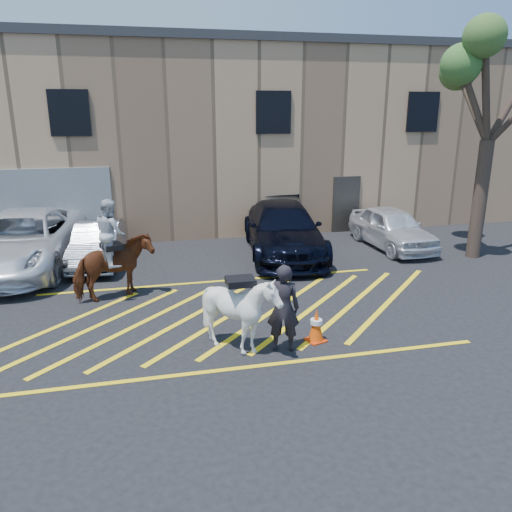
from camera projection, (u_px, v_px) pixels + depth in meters
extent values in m
plane|color=black|center=(227.00, 311.00, 12.21)|extent=(90.00, 90.00, 0.00)
imported|color=white|center=(22.00, 241.00, 15.17)|extent=(3.55, 6.52, 1.73)
imported|color=gray|center=(98.00, 244.00, 15.77)|extent=(1.68, 4.00, 1.29)
imported|color=black|center=(283.00, 230.00, 16.73)|extent=(3.08, 6.04, 1.68)
imported|color=white|center=(392.00, 228.00, 17.57)|extent=(1.83, 4.20, 1.41)
imported|color=black|center=(283.00, 308.00, 10.03)|extent=(0.76, 0.61, 1.84)
cube|color=tan|center=(180.00, 137.00, 22.39)|extent=(32.00, 10.00, 7.00)
cube|color=#2D2D30|center=(176.00, 49.00, 21.34)|extent=(32.20, 10.20, 0.30)
cube|color=black|center=(69.00, 113.00, 16.51)|extent=(1.30, 0.08, 1.50)
cube|color=black|center=(273.00, 112.00, 18.02)|extent=(1.30, 0.08, 1.50)
cube|color=black|center=(423.00, 112.00, 19.32)|extent=(1.30, 0.08, 1.50)
cube|color=#38332D|center=(346.00, 204.00, 19.68)|extent=(1.10, 0.08, 2.20)
cube|color=yellow|center=(42.00, 333.00, 11.01)|extent=(4.20, 4.20, 0.01)
cube|color=yellow|center=(91.00, 328.00, 11.24)|extent=(4.20, 4.20, 0.01)
cube|color=yellow|center=(139.00, 324.00, 11.47)|extent=(4.20, 4.20, 0.01)
cube|color=yellow|center=(185.00, 320.00, 11.70)|extent=(4.20, 4.20, 0.01)
cube|color=yellow|center=(229.00, 316.00, 11.92)|extent=(4.20, 4.20, 0.01)
cube|color=yellow|center=(271.00, 312.00, 12.15)|extent=(4.20, 4.20, 0.01)
cube|color=yellow|center=(312.00, 308.00, 12.38)|extent=(4.20, 4.20, 0.01)
cube|color=yellow|center=(352.00, 304.00, 12.61)|extent=(4.20, 4.20, 0.01)
cube|color=yellow|center=(390.00, 301.00, 12.83)|extent=(4.20, 4.20, 0.01)
cube|color=yellow|center=(214.00, 281.00, 14.26)|extent=(9.50, 0.12, 0.01)
cube|color=yellow|center=(252.00, 367.00, 9.59)|extent=(9.50, 0.12, 0.01)
imported|color=brown|center=(113.00, 268.00, 12.78)|extent=(2.18, 1.58, 1.67)
imported|color=#AEB1BA|center=(110.00, 233.00, 12.51)|extent=(0.91, 1.01, 1.71)
cube|color=black|center=(112.00, 246.00, 12.61)|extent=(0.64, 0.69, 0.14)
imported|color=white|center=(241.00, 313.00, 9.99)|extent=(1.38, 1.54, 1.69)
cube|color=black|center=(240.00, 281.00, 9.80)|extent=(0.56, 0.46, 0.14)
cube|color=red|center=(316.00, 340.00, 10.67)|extent=(0.48, 0.48, 0.03)
cone|color=#F04B09|center=(316.00, 324.00, 10.56)|extent=(0.32, 0.32, 0.70)
cylinder|color=white|center=(316.00, 322.00, 10.54)|extent=(0.25, 0.25, 0.10)
cylinder|color=#47372B|center=(480.00, 200.00, 16.11)|extent=(0.44, 0.44, 3.80)
cylinder|color=#4C382E|center=(511.00, 101.00, 15.52)|extent=(1.76, 0.51, 2.68)
cylinder|color=#423128|center=(472.00, 107.00, 16.06)|extent=(0.33, 1.88, 2.34)
cylinder|color=#4C3E2E|center=(475.00, 105.00, 15.13)|extent=(1.40, 0.20, 2.39)
cylinder|color=#45342A|center=(486.00, 92.00, 14.80)|extent=(1.16, 0.77, 3.11)
sphere|color=#4F7432|center=(458.00, 72.00, 16.52)|extent=(1.20, 1.20, 1.20)
sphere|color=#437130|center=(461.00, 64.00, 14.66)|extent=(1.20, 1.20, 1.20)
sphere|color=#416B2E|center=(485.00, 36.00, 14.01)|extent=(1.20, 1.20, 1.20)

